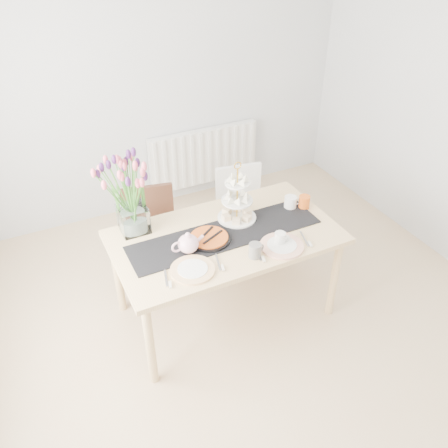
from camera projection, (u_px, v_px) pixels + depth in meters
name	position (u px, v px, depth m)	size (l,w,h in m)	color
room_shell	(277.00, 197.00, 2.74)	(4.50, 4.50, 4.50)	tan
radiator	(204.00, 156.00, 5.01)	(1.20, 0.08, 0.60)	white
dining_table	(225.00, 243.00, 3.41)	(1.60, 0.90, 0.75)	tan
chair_brown	(152.00, 231.00, 3.85)	(0.49, 0.49, 0.84)	#3C2015
chair_white	(242.00, 206.00, 4.18)	(0.47, 0.47, 0.82)	white
table_runner	(226.00, 234.00, 3.36)	(1.40, 0.35, 0.01)	black
tulip_vase	(129.00, 183.00, 3.19)	(0.71, 0.71, 0.61)	silver
cake_stand	(237.00, 205.00, 3.46)	(0.29, 0.29, 0.42)	gold
teapot	(188.00, 244.00, 3.16)	(0.23, 0.19, 0.15)	silver
cream_jug	(290.00, 202.00, 3.63)	(0.10, 0.10, 0.10)	white
tart_tin	(209.00, 239.00, 3.30)	(0.30, 0.30, 0.04)	black
mug_grey	(255.00, 251.00, 3.13)	(0.08, 0.08, 0.10)	slate
mug_white	(280.00, 239.00, 3.25)	(0.08, 0.08, 0.09)	white
mug_orange	(304.00, 202.00, 3.62)	(0.08, 0.08, 0.10)	orange
plate_left	(193.00, 270.00, 3.04)	(0.29, 0.29, 0.02)	silver
plate_right	(282.00, 246.00, 3.25)	(0.30, 0.30, 0.02)	white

